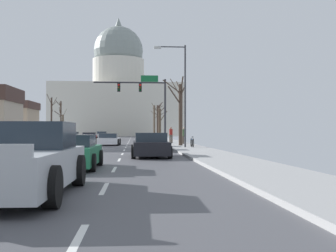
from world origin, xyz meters
name	(u,v)px	position (x,y,z in m)	size (l,w,h in m)	color
ground	(82,148)	(0.00, 0.00, 0.02)	(20.00, 180.00, 0.20)	#48484E
signal_gantry	(146,95)	(5.46, 12.13, 5.36)	(7.91, 0.41, 7.36)	#28282D
street_lamp_right	(181,86)	(7.87, -1.51, 4.90)	(2.52, 0.24, 8.00)	#333338
capitol_building	(118,96)	(0.00, 78.43, 10.63)	(33.66, 18.59, 31.28)	beige
sedan_near_00	(109,140)	(1.76, 7.11, 0.55)	(2.20, 4.53, 1.16)	silver
sedan_near_01	(148,141)	(5.37, 1.25, 0.57)	(2.06, 4.57, 1.20)	silver
sedan_near_02	(147,143)	(5.13, -4.68, 0.58)	(1.95, 4.29, 1.25)	#9EA3A8
sedan_near_03	(150,146)	(5.11, -11.67, 0.61)	(2.12, 4.41, 1.32)	black
sedan_near_04	(71,153)	(1.87, -18.45, 0.61)	(2.15, 4.29, 1.28)	#1E7247
pickup_truck_near_05	(25,162)	(1.79, -25.00, 0.73)	(2.30, 5.54, 1.64)	#ADB2B7
sedan_oncoming_00	(89,137)	(-1.65, 21.66, 0.56)	(2.12, 4.28, 1.19)	#B71414
sedan_oncoming_01	(72,136)	(-5.38, 32.26, 0.58)	(2.21, 4.73, 1.23)	silver
sedan_oncoming_02	(102,135)	(-1.77, 44.74, 0.59)	(2.07, 4.69, 1.26)	silver
flank_building_02	(3,120)	(-17.62, 38.59, 3.16)	(10.32, 8.80, 6.25)	tan
bare_tree_00	(160,124)	(7.82, 25.72, 2.43)	(2.12, 1.16, 4.51)	#4C3D2D
bare_tree_01	(61,118)	(-8.56, 40.63, 3.70)	(1.35, 2.48, 6.48)	#423328
bare_tree_02	(180,111)	(8.22, 2.31, 3.10)	(1.92, 2.19, 5.91)	#423328
bare_tree_03	(51,117)	(-8.66, 33.01, 3.62)	(1.26, 2.32, 6.95)	#423328
bare_tree_04	(158,120)	(8.20, 37.29, 3.18)	(1.74, 1.72, 6.17)	#423328
bare_tree_05	(63,125)	(-8.91, 45.17, 2.44)	(1.69, 2.16, 5.32)	#4C3D2D
bare_tree_06	(154,121)	(8.21, 51.01, 3.45)	(2.54, 2.59, 6.92)	brown
pedestrian_00	(184,135)	(9.04, 6.30, 1.05)	(0.35, 0.34, 1.65)	#4C4238
pedestrian_01	(171,134)	(7.98, 9.01, 1.07)	(0.35, 0.34, 1.68)	#4C4238
bicycle_parked	(192,143)	(8.80, -1.19, 0.49)	(0.12, 1.77, 0.85)	black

